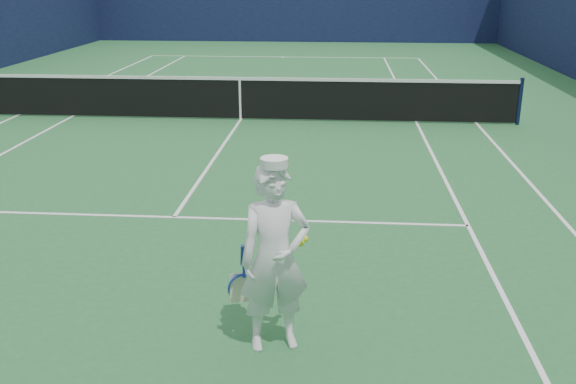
# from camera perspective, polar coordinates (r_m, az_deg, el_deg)

# --- Properties ---
(ground) EXTENTS (80.00, 80.00, 0.00)m
(ground) POSITION_cam_1_polar(r_m,az_deg,el_deg) (15.29, -4.23, 6.42)
(ground) COLOR #256232
(ground) RESTS_ON ground
(court_markings) EXTENTS (11.03, 23.83, 0.01)m
(court_markings) POSITION_cam_1_polar(r_m,az_deg,el_deg) (15.29, -4.23, 6.44)
(court_markings) COLOR white
(court_markings) RESTS_ON ground
(windscreen_fence) EXTENTS (20.12, 36.12, 4.00)m
(windscreen_fence) POSITION_cam_1_polar(r_m,az_deg,el_deg) (14.98, -4.42, 13.91)
(windscreen_fence) COLOR #0F1638
(windscreen_fence) RESTS_ON ground
(tennis_net) EXTENTS (12.88, 0.09, 1.07)m
(tennis_net) POSITION_cam_1_polar(r_m,az_deg,el_deg) (15.18, -4.28, 8.47)
(tennis_net) COLOR #141E4C
(tennis_net) RESTS_ON ground
(tennis_player) EXTENTS (0.85, 0.59, 1.82)m
(tennis_player) POSITION_cam_1_polar(r_m,az_deg,el_deg) (5.76, -1.19, -5.89)
(tennis_player) COLOR white
(tennis_player) RESTS_ON ground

